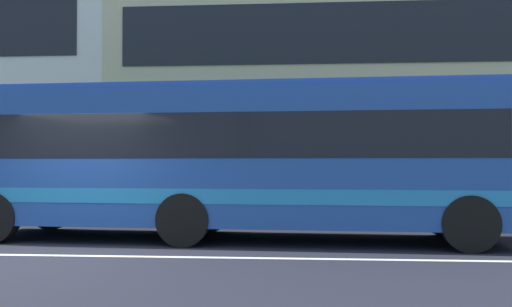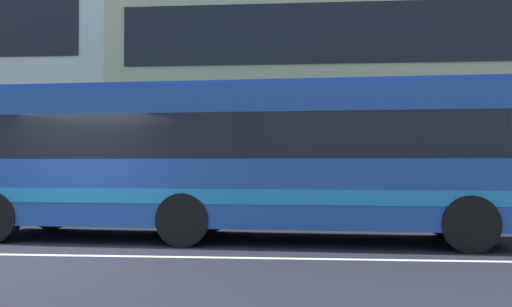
{
  "view_description": "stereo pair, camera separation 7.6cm",
  "coord_description": "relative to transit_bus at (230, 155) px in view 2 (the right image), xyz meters",
  "views": [
    {
      "loc": [
        4.15,
        -9.2,
        1.55
      ],
      "look_at": [
        3.27,
        1.97,
        1.75
      ],
      "focal_mm": 39.5,
      "sensor_mm": 36.0,
      "label": 1
    },
    {
      "loc": [
        4.22,
        -9.19,
        1.55
      ],
      "look_at": [
        3.27,
        1.97,
        1.75
      ],
      "focal_mm": 39.5,
      "sensor_mm": 36.0,
      "label": 2
    }
  ],
  "objects": [
    {
      "name": "ground_plane",
      "position": [
        -2.71,
        -2.26,
        -1.72
      ],
      "size": [
        160.0,
        160.0,
        0.0
      ],
      "primitive_type": "plane",
      "color": "black"
    },
    {
      "name": "lane_centre_line",
      "position": [
        -2.71,
        -2.26,
        -1.72
      ],
      "size": [
        60.0,
        0.16,
        0.01
      ],
      "primitive_type": "cube",
      "color": "silver",
      "rests_on": "ground_plane"
    },
    {
      "name": "hedge_row_far",
      "position": [
        -1.17,
        3.56,
        -1.17
      ],
      "size": [
        20.04,
        1.1,
        1.11
      ],
      "primitive_type": "cube",
      "color": "#264B1B",
      "rests_on": "ground_plane"
    },
    {
      "name": "apartment_block_right",
      "position": [
        3.82,
        12.01,
        3.29
      ],
      "size": [
        18.07,
        10.18,
        10.01
      ],
      "color": "#BFB991",
      "rests_on": "ground_plane"
    },
    {
      "name": "transit_bus",
      "position": [
        0.0,
        0.0,
        0.0
      ],
      "size": [
        11.05,
        3.09,
        3.12
      ],
      "color": "#1E4592",
      "rests_on": "ground_plane"
    }
  ]
}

